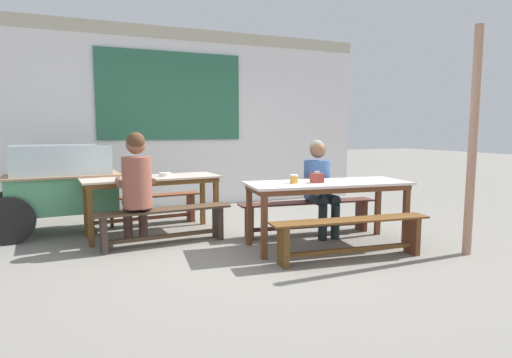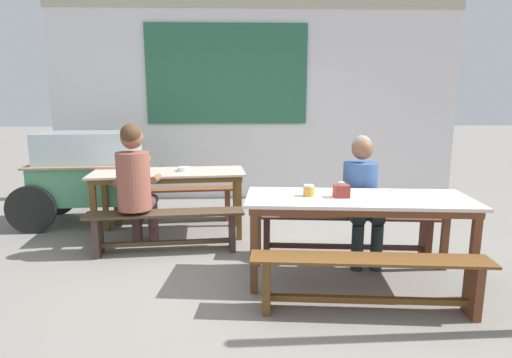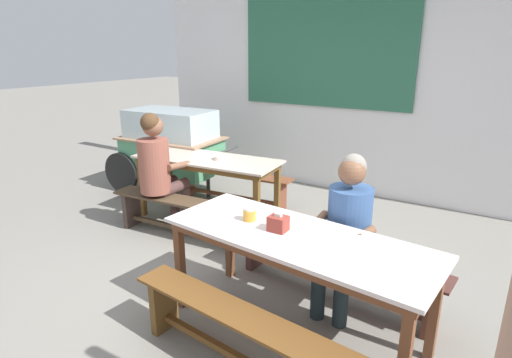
% 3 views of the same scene
% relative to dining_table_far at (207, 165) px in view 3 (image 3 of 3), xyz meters
% --- Properties ---
extents(ground_plane, '(40.00, 40.00, 0.00)m').
position_rel_dining_table_far_xyz_m(ground_plane, '(1.08, -0.99, -0.68)').
color(ground_plane, gray).
extents(backdrop_wall, '(6.30, 0.23, 3.08)m').
position_rel_dining_table_far_xyz_m(backdrop_wall, '(1.06, 1.92, 0.94)').
color(backdrop_wall, silver).
rests_on(backdrop_wall, ground_plane).
extents(dining_table_far, '(1.77, 0.80, 0.76)m').
position_rel_dining_table_far_xyz_m(dining_table_far, '(0.00, 0.00, 0.00)').
color(dining_table_far, beige).
rests_on(dining_table_far, ground_plane).
extents(dining_table_near, '(1.95, 0.88, 0.76)m').
position_rel_dining_table_far_xyz_m(dining_table_near, '(1.82, -1.31, 0.01)').
color(dining_table_near, silver).
rests_on(dining_table_near, ground_plane).
extents(bench_far_back, '(1.65, 0.40, 0.43)m').
position_rel_dining_table_far_xyz_m(bench_far_back, '(-0.05, 0.56, -0.39)').
color(bench_far_back, brown).
rests_on(bench_far_back, ground_plane).
extents(bench_far_front, '(1.62, 0.42, 0.43)m').
position_rel_dining_table_far_xyz_m(bench_far_front, '(0.05, -0.56, -0.38)').
color(bench_far_front, '#4A3826').
rests_on(bench_far_front, ground_plane).
extents(bench_near_back, '(1.84, 0.43, 0.43)m').
position_rel_dining_table_far_xyz_m(bench_near_back, '(1.87, -0.75, -0.39)').
color(bench_near_back, '#502C26').
rests_on(bench_near_back, ground_plane).
extents(bench_near_front, '(1.77, 0.41, 0.43)m').
position_rel_dining_table_far_xyz_m(bench_near_front, '(1.77, -1.87, -0.40)').
color(bench_near_front, brown).
rests_on(bench_near_front, ground_plane).
extents(food_cart, '(1.80, 0.95, 1.16)m').
position_rel_dining_table_far_xyz_m(food_cart, '(-1.09, 0.55, 0.01)').
color(food_cart, '#519C6E').
rests_on(food_cart, ground_plane).
extents(person_right_near_table, '(0.45, 0.55, 1.23)m').
position_rel_dining_table_far_xyz_m(person_right_near_table, '(1.99, -0.82, 0.02)').
color(person_right_near_table, '#1E292E').
rests_on(person_right_near_table, ground_plane).
extents(person_left_back_turned, '(0.44, 0.58, 1.33)m').
position_rel_dining_table_far_xyz_m(person_left_back_turned, '(-0.24, -0.53, 0.08)').
color(person_left_back_turned, '#4E3431').
rests_on(person_left_back_turned, ground_plane).
extents(tissue_box, '(0.13, 0.11, 0.13)m').
position_rel_dining_table_far_xyz_m(tissue_box, '(1.67, -1.31, 0.13)').
color(tissue_box, maroon).
rests_on(tissue_box, dining_table_near).
extents(condiment_jar, '(0.10, 0.10, 0.10)m').
position_rel_dining_table_far_xyz_m(condiment_jar, '(1.41, -1.26, 0.13)').
color(condiment_jar, gold).
rests_on(condiment_jar, dining_table_near).
extents(soup_bowl, '(0.15, 0.15, 0.05)m').
position_rel_dining_table_far_xyz_m(soup_bowl, '(0.17, 0.03, 0.10)').
color(soup_bowl, silver).
rests_on(soup_bowl, dining_table_far).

